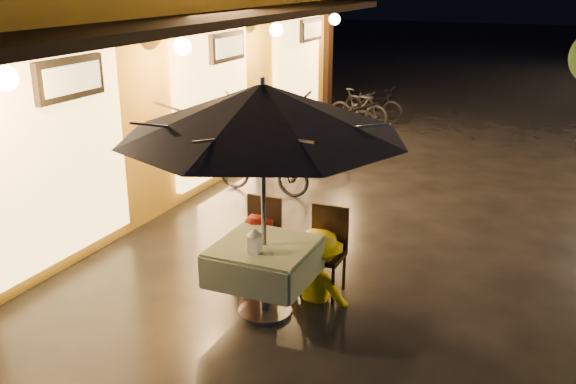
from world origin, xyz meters
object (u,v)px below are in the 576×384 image
at_px(cafe_table, 264,262).
at_px(person_orange, 255,216).
at_px(patio_umbrella, 262,110).
at_px(person_yellow, 319,232).
at_px(table_lantern, 255,239).
at_px(bicycle_0, 263,167).

xyz_separation_m(cafe_table, person_orange, (-0.39, 0.58, 0.23)).
bearing_deg(patio_umbrella, person_yellow, 57.09).
height_order(person_orange, person_yellow, person_orange).
xyz_separation_m(table_lantern, person_orange, (-0.39, 0.79, -0.10)).
relative_size(table_lantern, bicycle_0, 0.16).
height_order(table_lantern, person_yellow, person_yellow).
bearing_deg(table_lantern, patio_umbrella, 90.00).
height_order(cafe_table, bicycle_0, bicycle_0).
xyz_separation_m(cafe_table, person_yellow, (0.37, 0.57, 0.17)).
relative_size(patio_umbrella, person_yellow, 1.86).
distance_m(patio_umbrella, table_lantern, 1.25).
bearing_deg(person_yellow, table_lantern, 70.64).
relative_size(person_yellow, bicycle_0, 0.94).
xyz_separation_m(cafe_table, table_lantern, (-0.00, -0.21, 0.33)).
relative_size(patio_umbrella, person_orange, 1.72).
distance_m(patio_umbrella, person_yellow, 1.55).
relative_size(cafe_table, patio_umbrella, 0.35).
height_order(patio_umbrella, bicycle_0, patio_umbrella).
distance_m(cafe_table, person_yellow, 0.70).
relative_size(person_orange, bicycle_0, 1.02).
relative_size(cafe_table, person_yellow, 0.65).
bearing_deg(table_lantern, cafe_table, 90.00).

